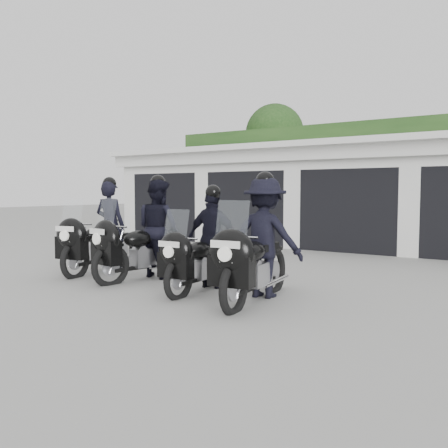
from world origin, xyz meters
The scene contains 7 objects.
ground centered at (0.00, 0.00, 0.00)m, with size 80.00×80.00×0.00m, color gray.
garage_block centered at (0.00, 8.06, 1.42)m, with size 16.40×6.80×2.96m.
background_vegetation centered at (0.37, 12.92, 2.77)m, with size 20.00×3.90×5.80m.
police_bike_a centered at (-3.18, -0.08, 0.78)m, with size 0.90×2.25×1.97m.
police_bike_b centered at (-1.86, -0.07, 0.83)m, with size 1.03×2.26×1.98m.
police_bike_c centered at (-0.39, -0.32, 0.75)m, with size 0.98×2.04×1.78m.
police_bike_d centered at (0.68, -0.47, 0.84)m, with size 1.24×2.27×1.97m.
Camera 1 is at (4.07, -6.64, 1.62)m, focal length 38.00 mm.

